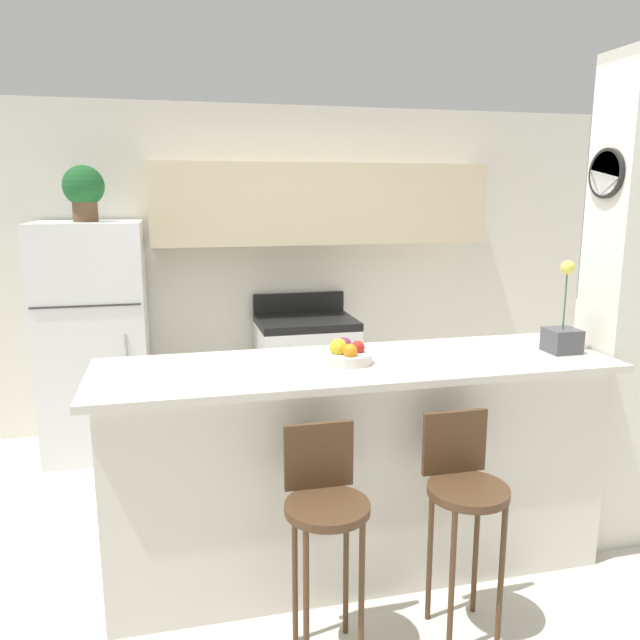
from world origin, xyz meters
TOP-DOWN VIEW (x-y plane):
  - ground_plane at (0.00, 0.00)m, footprint 14.00×14.00m
  - wall_back at (0.13, 2.17)m, footprint 5.60×0.38m
  - pillar_right at (1.44, -0.05)m, footprint 0.38×0.32m
  - counter_bar at (0.00, 0.00)m, footprint 2.51×0.74m
  - refrigerator at (-1.41, 1.85)m, footprint 0.74×0.70m
  - stove_range at (0.16, 1.90)m, footprint 0.76×0.61m
  - bar_stool_left at (-0.30, -0.56)m, footprint 0.34×0.34m
  - bar_stool_right at (0.30, -0.56)m, footprint 0.34×0.34m
  - potted_plant_on_fridge at (-1.41, 1.85)m, footprint 0.28×0.28m
  - orchid_vase at (1.07, -0.06)m, footprint 0.15×0.15m
  - fruit_bowl at (-0.05, -0.01)m, footprint 0.22×0.22m
  - trash_bin at (-0.83, 1.61)m, footprint 0.28×0.28m

SIDE VIEW (x-z plane):
  - ground_plane at x=0.00m, z-range 0.00..0.00m
  - trash_bin at x=-0.83m, z-range 0.00..0.38m
  - stove_range at x=0.16m, z-range -0.07..1.00m
  - counter_bar at x=0.00m, z-range 0.00..1.08m
  - bar_stool_left at x=-0.30m, z-range 0.15..1.11m
  - bar_stool_right at x=0.30m, z-range 0.15..1.11m
  - refrigerator at x=-1.41m, z-range 0.00..1.68m
  - fruit_bowl at x=-0.05m, z-range 1.06..1.18m
  - orchid_vase at x=1.07m, z-range 0.94..1.41m
  - pillar_right at x=1.44m, z-range 0.00..2.55m
  - wall_back at x=0.13m, z-range 0.20..2.75m
  - potted_plant_on_fridge at x=-1.41m, z-range 1.70..2.09m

